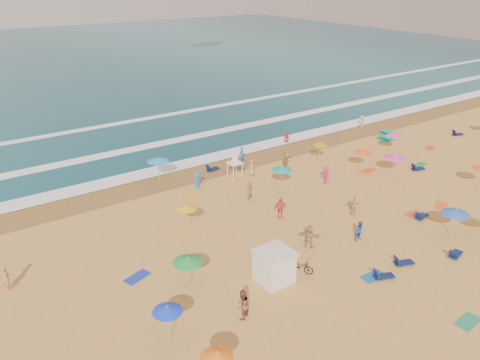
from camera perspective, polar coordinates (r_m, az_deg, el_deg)
ground at (r=37.72m, az=7.22°, el=-4.60°), size 220.00×220.00×0.00m
ocean at (r=112.18m, az=-22.92°, el=13.12°), size 220.00×140.00×0.18m
wet_sand at (r=46.79m, az=-2.83°, el=1.49°), size 220.00×220.00×0.00m
surf_foam at (r=54.00m, az=-7.77°, el=4.56°), size 200.00×18.70×0.05m
cabana at (r=30.01m, az=4.18°, el=-10.51°), size 2.00×2.00×2.00m
cabana_roof at (r=29.42m, az=4.25°, el=-8.81°), size 2.20×2.20×0.12m
bicycle at (r=31.14m, az=7.30°, el=-10.37°), size 1.58×1.87×0.96m
lifeguard_stand at (r=44.04m, az=-0.62°, el=1.50°), size 1.20×1.20×2.10m
beach_umbrellas at (r=36.24m, az=8.11°, el=-2.11°), size 66.58×29.62×0.71m
loungers at (r=39.09m, az=15.48°, el=-3.98°), size 49.76×23.20×0.34m
towels at (r=37.83m, az=12.40°, el=-4.90°), size 50.07×24.02×0.03m
popup_tents at (r=55.62m, az=25.03°, el=3.59°), size 7.65×16.70×1.20m
beachgoers at (r=39.96m, az=1.91°, el=-1.38°), size 50.40×24.83×2.11m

